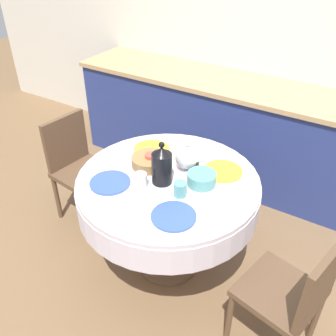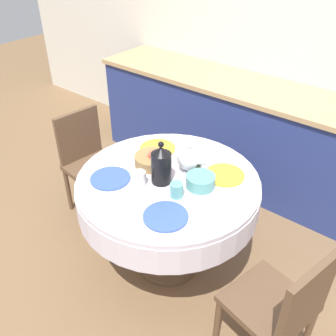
{
  "view_description": "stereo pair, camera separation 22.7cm",
  "coord_description": "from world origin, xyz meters",
  "px_view_note": "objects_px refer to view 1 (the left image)",
  "views": [
    {
      "loc": [
        0.99,
        -1.59,
        2.12
      ],
      "look_at": [
        0.0,
        0.0,
        0.84
      ],
      "focal_mm": 40.0,
      "sensor_mm": 36.0,
      "label": 1
    },
    {
      "loc": [
        1.18,
        -1.46,
        2.12
      ],
      "look_at": [
        0.0,
        0.0,
        0.84
      ],
      "focal_mm": 40.0,
      "sensor_mm": 36.0,
      "label": 2
    }
  ],
  "objects_px": {
    "coffee_carafe": "(162,165)",
    "teapot": "(188,157)",
    "chair_right": "(78,164)",
    "chair_left": "(293,293)"
  },
  "relations": [
    {
      "from": "chair_right",
      "to": "chair_left",
      "type": "bearing_deg",
      "value": 87.24
    },
    {
      "from": "chair_right",
      "to": "coffee_carafe",
      "type": "distance_m",
      "value": 0.99
    },
    {
      "from": "coffee_carafe",
      "to": "teapot",
      "type": "relative_size",
      "value": 1.31
    },
    {
      "from": "teapot",
      "to": "coffee_carafe",
      "type": "bearing_deg",
      "value": -107.45
    },
    {
      "from": "chair_right",
      "to": "teapot",
      "type": "bearing_deg",
      "value": 99.6
    },
    {
      "from": "chair_right",
      "to": "teapot",
      "type": "relative_size",
      "value": 4.01
    },
    {
      "from": "chair_left",
      "to": "chair_right",
      "type": "height_order",
      "value": "same"
    },
    {
      "from": "coffee_carafe",
      "to": "teapot",
      "type": "bearing_deg",
      "value": 72.55
    },
    {
      "from": "chair_left",
      "to": "coffee_carafe",
      "type": "relative_size",
      "value": 3.06
    },
    {
      "from": "teapot",
      "to": "chair_right",
      "type": "bearing_deg",
      "value": -177.32
    }
  ]
}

